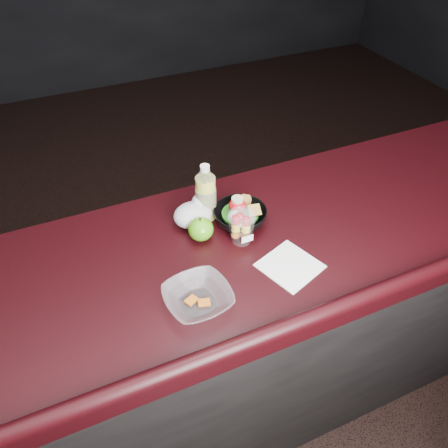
{
  "coord_description": "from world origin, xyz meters",
  "views": [
    {
      "loc": [
        -0.4,
        -0.61,
        2.0
      ],
      "look_at": [
        0.01,
        0.32,
        1.1
      ],
      "focal_mm": 35.0,
      "sensor_mm": 36.0,
      "label": 1
    }
  ],
  "objects_px": {
    "snack_bowl": "(240,215)",
    "fruit_cup": "(241,225)",
    "lemonade_bottle": "(206,196)",
    "green_apple": "(201,229)",
    "takeout_bowl": "(198,298)"
  },
  "relations": [
    {
      "from": "snack_bowl",
      "to": "fruit_cup",
      "type": "bearing_deg",
      "value": -111.85
    },
    {
      "from": "lemonade_bottle",
      "to": "fruit_cup",
      "type": "relative_size",
      "value": 1.63
    },
    {
      "from": "green_apple",
      "to": "snack_bowl",
      "type": "xyz_separation_m",
      "value": [
        0.15,
        0.02,
        -0.01
      ]
    },
    {
      "from": "fruit_cup",
      "to": "green_apple",
      "type": "distance_m",
      "value": 0.13
    },
    {
      "from": "snack_bowl",
      "to": "takeout_bowl",
      "type": "distance_m",
      "value": 0.36
    },
    {
      "from": "takeout_bowl",
      "to": "fruit_cup",
      "type": "bearing_deg",
      "value": 39.87
    },
    {
      "from": "fruit_cup",
      "to": "green_apple",
      "type": "relative_size",
      "value": 1.49
    },
    {
      "from": "fruit_cup",
      "to": "snack_bowl",
      "type": "relative_size",
      "value": 0.7
    },
    {
      "from": "fruit_cup",
      "to": "green_apple",
      "type": "xyz_separation_m",
      "value": [
        -0.12,
        0.06,
        -0.03
      ]
    },
    {
      "from": "lemonade_bottle",
      "to": "fruit_cup",
      "type": "height_order",
      "value": "lemonade_bottle"
    },
    {
      "from": "fruit_cup",
      "to": "takeout_bowl",
      "type": "bearing_deg",
      "value": -140.13
    },
    {
      "from": "fruit_cup",
      "to": "green_apple",
      "type": "bearing_deg",
      "value": 151.47
    },
    {
      "from": "green_apple",
      "to": "snack_bowl",
      "type": "bearing_deg",
      "value": 6.64
    },
    {
      "from": "lemonade_bottle",
      "to": "fruit_cup",
      "type": "distance_m",
      "value": 0.17
    },
    {
      "from": "green_apple",
      "to": "takeout_bowl",
      "type": "xyz_separation_m",
      "value": [
        -0.1,
        -0.25,
        -0.02
      ]
    }
  ]
}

